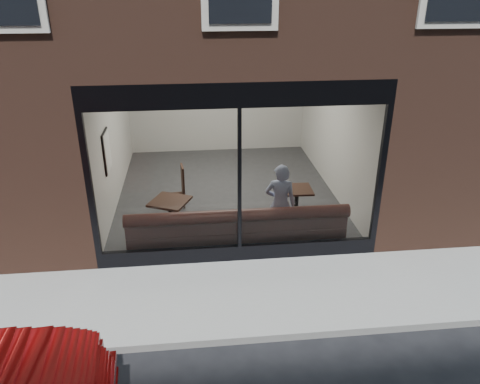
{
  "coord_description": "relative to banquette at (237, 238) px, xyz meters",
  "views": [
    {
      "loc": [
        -0.76,
        -5.09,
        4.64
      ],
      "look_at": [
        0.05,
        2.4,
        1.19
      ],
      "focal_mm": 35.0,
      "sensor_mm": 36.0,
      "label": 1
    }
  ],
  "objects": [
    {
      "name": "storefront_header",
      "position": [
        0.0,
        -0.4,
        2.77
      ],
      "size": [
        5.0,
        0.1,
        0.4
      ],
      "primitive_type": "cube",
      "color": "black",
      "rests_on": "host_building_upper"
    },
    {
      "name": "wall_poster",
      "position": [
        -2.45,
        1.5,
        1.27
      ],
      "size": [
        0.02,
        0.58,
        0.77
      ],
      "primitive_type": "cube",
      "color": "white",
      "rests_on": "cafe_wall_left"
    },
    {
      "name": "host_building_pier_left",
      "position": [
        -3.75,
        5.55,
        1.38
      ],
      "size": [
        2.5,
        12.0,
        3.2
      ],
      "primitive_type": "cube",
      "color": "brown",
      "rests_on": "ground"
    },
    {
      "name": "cafe_wall_left",
      "position": [
        -2.49,
        2.55,
        1.37
      ],
      "size": [
        0.0,
        6.0,
        6.0
      ],
      "primitive_type": "plane",
      "rotation": [
        1.57,
        0.0,
        1.57
      ],
      "color": "beige",
      "rests_on": "ground"
    },
    {
      "name": "cafe_wall_right",
      "position": [
        2.49,
        2.55,
        1.37
      ],
      "size": [
        0.0,
        6.0,
        6.0
      ],
      "primitive_type": "plane",
      "rotation": [
        1.57,
        0.0,
        -1.57
      ],
      "color": "beige",
      "rests_on": "ground"
    },
    {
      "name": "cafe_ceiling",
      "position": [
        0.0,
        2.55,
        2.97
      ],
      "size": [
        6.0,
        6.0,
        0.0
      ],
      "primitive_type": "plane",
      "rotation": [
        3.14,
        0.0,
        0.0
      ],
      "color": "white",
      "rests_on": "host_building_upper"
    },
    {
      "name": "banquette",
      "position": [
        0.0,
        0.0,
        0.0
      ],
      "size": [
        4.0,
        0.55,
        0.45
      ],
      "primitive_type": "cube",
      "color": "#3B1515",
      "rests_on": "cafe_floor"
    },
    {
      "name": "storefront_kick",
      "position": [
        0.0,
        -0.4,
        -0.08
      ],
      "size": [
        5.0,
        0.1,
        0.3
      ],
      "primitive_type": "cube",
      "color": "black",
      "rests_on": "ground"
    },
    {
      "name": "storefront_glass",
      "position": [
        0.0,
        -0.43,
        1.33
      ],
      "size": [
        4.8,
        0.0,
        4.8
      ],
      "primitive_type": "plane",
      "rotation": [
        1.57,
        0.0,
        0.0
      ],
      "color": "white",
      "rests_on": "storefront_kick"
    },
    {
      "name": "person",
      "position": [
        0.83,
        0.2,
        0.56
      ],
      "size": [
        0.65,
        0.5,
        1.58
      ],
      "primitive_type": "imported",
      "rotation": [
        0.0,
        0.0,
        2.92
      ],
      "color": "#98A3CB",
      "rests_on": "cafe_floor"
    },
    {
      "name": "cafe_table_right",
      "position": [
        1.32,
        0.91,
        0.52
      ],
      "size": [
        0.61,
        0.61,
        0.04
      ],
      "primitive_type": "cube",
      "rotation": [
        0.0,
        0.0,
        -0.03
      ],
      "color": "black",
      "rests_on": "cafe_floor"
    },
    {
      "name": "cafe_floor",
      "position": [
        0.0,
        2.55,
        -0.21
      ],
      "size": [
        6.0,
        6.0,
        0.0
      ],
      "primitive_type": "plane",
      "color": "#2D2D30",
      "rests_on": "ground"
    },
    {
      "name": "host_building_pier_right",
      "position": [
        3.75,
        5.55,
        1.38
      ],
      "size": [
        2.5,
        12.0,
        3.2
      ],
      "primitive_type": "cube",
      "color": "brown",
      "rests_on": "ground"
    },
    {
      "name": "storefront_mullion",
      "position": [
        0.0,
        -0.4,
        1.32
      ],
      "size": [
        0.06,
        0.1,
        2.5
      ],
      "primitive_type": "cube",
      "color": "black",
      "rests_on": "storefront_kick"
    },
    {
      "name": "cafe_wall_back",
      "position": [
        0.0,
        5.54,
        1.37
      ],
      "size": [
        5.0,
        0.0,
        5.0
      ],
      "primitive_type": "plane",
      "rotation": [
        1.57,
        0.0,
        0.0
      ],
      "color": "beige",
      "rests_on": "ground"
    },
    {
      "name": "sidewalk_near",
      "position": [
        0.0,
        -1.45,
        -0.22
      ],
      "size": [
        40.0,
        2.0,
        0.01
      ],
      "primitive_type": "cube",
      "color": "gray",
      "rests_on": "ground"
    },
    {
      "name": "cafe_table_left",
      "position": [
        -1.24,
        0.63,
        0.52
      ],
      "size": [
        0.89,
        0.89,
        0.04
      ],
      "primitive_type": "cube",
      "rotation": [
        0.0,
        0.0,
        -0.43
      ],
      "color": "black",
      "rests_on": "cafe_floor"
    },
    {
      "name": "cafe_chair_left",
      "position": [
        -1.19,
        1.92,
        0.01
      ],
      "size": [
        0.42,
        0.42,
        0.04
      ],
      "primitive_type": "cube",
      "rotation": [
        0.0,
        0.0,
        3.26
      ],
      "color": "black",
      "rests_on": "cafe_floor"
    },
    {
      "name": "ground",
      "position": [
        0.0,
        -2.45,
        -0.23
      ],
      "size": [
        120.0,
        120.0,
        0.0
      ],
      "primitive_type": "plane",
      "color": "black",
      "rests_on": "ground"
    },
    {
      "name": "kerb_near",
      "position": [
        0.0,
        -2.5,
        -0.17
      ],
      "size": [
        40.0,
        0.1,
        0.12
      ],
      "primitive_type": "cube",
      "color": "gray",
      "rests_on": "ground"
    },
    {
      "name": "host_building_backfill",
      "position": [
        0.0,
        8.55,
        1.38
      ],
      "size": [
        5.0,
        6.0,
        3.2
      ],
      "primitive_type": "cube",
      "color": "brown",
      "rests_on": "ground"
    }
  ]
}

